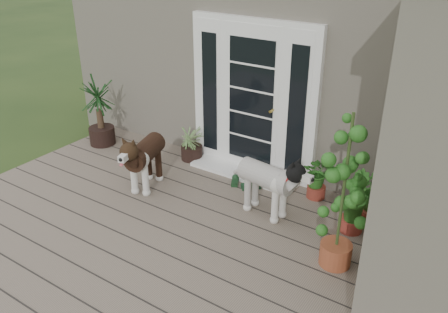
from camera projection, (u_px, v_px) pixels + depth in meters
The scene contains 14 objects.
deck at pixel (163, 257), 5.06m from camera, with size 6.20×4.60×0.12m, color #6B5B4C.
house_main at pixel (328, 46), 7.58m from camera, with size 7.40×4.00×3.10m, color #665E54.
door_unit at pixel (253, 99), 6.31m from camera, with size 1.90×0.14×2.15m, color white.
door_step at pixel (243, 173), 6.62m from camera, with size 1.60×0.40×0.05m, color white.
brindle_dog at pixel (146, 161), 6.16m from camera, with size 0.39×0.92×0.76m, color #341E13, non-canonical shape.
white_dog at pixel (266, 186), 5.57m from camera, with size 0.39×0.91×0.75m, color silver, non-canonical shape.
spider_plant at pixel (191, 142), 6.97m from camera, with size 0.53×0.53×0.57m, color #87A364, non-canonical shape.
yucca at pixel (99, 111), 7.35m from camera, with size 0.77×0.77×1.12m, color black, non-canonical shape.
herb_a at pixel (317, 181), 5.98m from camera, with size 0.38×0.38×0.48m, color #19581A.
herb_b at pixel (353, 210), 5.30m from camera, with size 0.36×0.36×0.54m, color #2B5E1A.
herb_c at pixel (373, 201), 5.47m from camera, with size 0.36×0.36×0.55m, color #204E16.
sapling at pixel (344, 191), 4.49m from camera, with size 0.51×0.51×1.74m, color #20611B, non-canonical shape.
clog_left at pixel (235, 181), 6.39m from camera, with size 0.12×0.26×0.08m, color black, non-canonical shape.
clog_right at pixel (251, 185), 6.26m from camera, with size 0.14×0.30×0.09m, color #16371F, non-canonical shape.
Camera 1 is at (2.81, -2.62, 3.27)m, focal length 37.37 mm.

